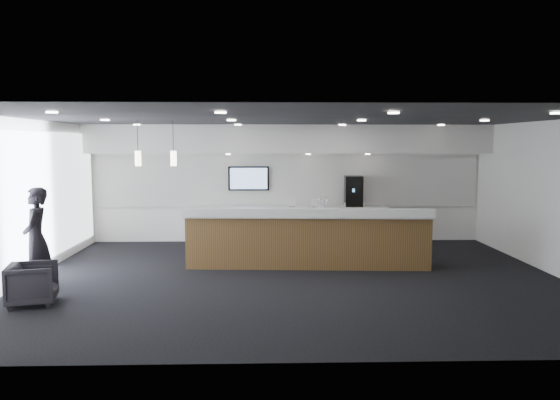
{
  "coord_description": "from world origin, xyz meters",
  "views": [
    {
      "loc": [
        -0.6,
        -10.11,
        2.55
      ],
      "look_at": [
        -0.27,
        1.3,
        1.36
      ],
      "focal_mm": 35.0,
      "sensor_mm": 36.0,
      "label": 1
    }
  ],
  "objects_px": {
    "coffee_machine": "(353,191)",
    "armchair": "(32,284)",
    "service_counter": "(307,239)",
    "lounge_guest": "(36,238)"
  },
  "relations": [
    {
      "from": "coffee_machine",
      "to": "lounge_guest",
      "type": "bearing_deg",
      "value": -142.83
    },
    {
      "from": "armchair",
      "to": "lounge_guest",
      "type": "height_order",
      "value": "lounge_guest"
    },
    {
      "from": "coffee_machine",
      "to": "armchair",
      "type": "relative_size",
      "value": 1.06
    },
    {
      "from": "coffee_machine",
      "to": "lounge_guest",
      "type": "distance_m",
      "value": 7.59
    },
    {
      "from": "coffee_machine",
      "to": "armchair",
      "type": "distance_m",
      "value": 7.99
    },
    {
      "from": "service_counter",
      "to": "coffee_machine",
      "type": "distance_m",
      "value": 3.13
    },
    {
      "from": "service_counter",
      "to": "lounge_guest",
      "type": "height_order",
      "value": "lounge_guest"
    },
    {
      "from": "service_counter",
      "to": "armchair",
      "type": "distance_m",
      "value": 5.23
    },
    {
      "from": "armchair",
      "to": "lounge_guest",
      "type": "distance_m",
      "value": 1.18
    },
    {
      "from": "service_counter",
      "to": "lounge_guest",
      "type": "distance_m",
      "value": 5.14
    }
  ]
}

